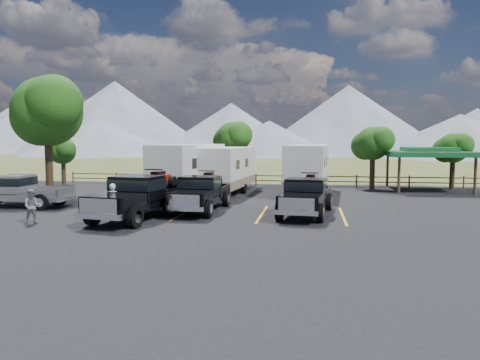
# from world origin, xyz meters

# --- Properties ---
(ground) EXTENTS (320.00, 320.00, 0.00)m
(ground) POSITION_xyz_m (0.00, 0.00, 0.00)
(ground) COLOR #485323
(ground) RESTS_ON ground
(asphalt_lot) EXTENTS (44.00, 34.00, 0.04)m
(asphalt_lot) POSITION_xyz_m (0.00, 3.00, 0.02)
(asphalt_lot) COLOR black
(asphalt_lot) RESTS_ON ground
(stall_lines) EXTENTS (12.12, 5.50, 0.01)m
(stall_lines) POSITION_xyz_m (0.00, 4.00, 0.04)
(stall_lines) COLOR yellow
(stall_lines) RESTS_ON asphalt_lot
(tree_big_nw) EXTENTS (5.54, 5.18, 7.84)m
(tree_big_nw) POSITION_xyz_m (-12.55, 9.03, 5.60)
(tree_big_nw) COLOR #2F2212
(tree_big_nw) RESTS_ON ground
(tree_ne_a) EXTENTS (3.11, 2.92, 4.76)m
(tree_ne_a) POSITION_xyz_m (8.97, 17.01, 3.48)
(tree_ne_a) COLOR #2F2212
(tree_ne_a) RESTS_ON ground
(tree_ne_b) EXTENTS (2.77, 2.59, 4.27)m
(tree_ne_b) POSITION_xyz_m (14.98, 18.01, 3.13)
(tree_ne_b) COLOR #2F2212
(tree_ne_b) RESTS_ON ground
(tree_north) EXTENTS (3.46, 3.24, 5.25)m
(tree_north) POSITION_xyz_m (-2.03, 19.02, 3.83)
(tree_north) COLOR #2F2212
(tree_north) RESTS_ON ground
(tree_nw_small) EXTENTS (2.59, 2.43, 3.85)m
(tree_nw_small) POSITION_xyz_m (-16.02, 17.01, 2.78)
(tree_nw_small) COLOR #2F2212
(tree_nw_small) RESTS_ON ground
(rail_fence) EXTENTS (36.12, 0.12, 1.00)m
(rail_fence) POSITION_xyz_m (2.00, 18.50, 0.61)
(rail_fence) COLOR #543724
(rail_fence) RESTS_ON ground
(pavilion) EXTENTS (6.20, 6.20, 3.22)m
(pavilion) POSITION_xyz_m (13.00, 17.00, 2.79)
(pavilion) COLOR #543724
(pavilion) RESTS_ON ground
(mountain_range) EXTENTS (209.00, 71.00, 20.00)m
(mountain_range) POSITION_xyz_m (-7.63, 105.98, 7.87)
(mountain_range) COLOR slate
(mountain_range) RESTS_ON ground
(rig_left) EXTENTS (3.23, 7.10, 2.29)m
(rig_left) POSITION_xyz_m (-3.64, 1.96, 1.14)
(rig_left) COLOR black
(rig_left) RESTS_ON asphalt_lot
(rig_center) EXTENTS (2.37, 6.27, 2.07)m
(rig_center) POSITION_xyz_m (-1.30, 4.58, 1.04)
(rig_center) COLOR black
(rig_center) RESTS_ON asphalt_lot
(rig_right) EXTENTS (2.77, 6.33, 2.05)m
(rig_right) POSITION_xyz_m (4.20, 4.18, 1.03)
(rig_right) COLOR black
(rig_right) RESTS_ON asphalt_lot
(trailer_left) EXTENTS (3.58, 9.91, 3.42)m
(trailer_left) POSITION_xyz_m (-3.67, 10.99, 1.83)
(trailer_left) COLOR silver
(trailer_left) RESTS_ON asphalt_lot
(trailer_center) EXTENTS (3.03, 9.24, 3.20)m
(trailer_center) POSITION_xyz_m (-1.30, 12.65, 1.71)
(trailer_center) COLOR silver
(trailer_center) RESTS_ON asphalt_lot
(trailer_right) EXTENTS (3.12, 9.74, 3.37)m
(trailer_right) POSITION_xyz_m (4.19, 13.02, 1.81)
(trailer_right) COLOR silver
(trailer_right) RESTS_ON asphalt_lot
(pickup_silver) EXTENTS (6.01, 2.16, 1.80)m
(pickup_silver) POSITION_xyz_m (-11.63, 4.34, 0.98)
(pickup_silver) COLOR gray
(pickup_silver) RESTS_ON asphalt_lot
(person_a) EXTENTS (0.66, 0.45, 1.76)m
(person_a) POSITION_xyz_m (-4.56, 0.92, 0.92)
(person_a) COLOR white
(person_a) RESTS_ON asphalt_lot
(person_b) EXTENTS (0.94, 0.87, 1.56)m
(person_b) POSITION_xyz_m (-7.87, -0.23, 0.82)
(person_b) COLOR slate
(person_b) RESTS_ON asphalt_lot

